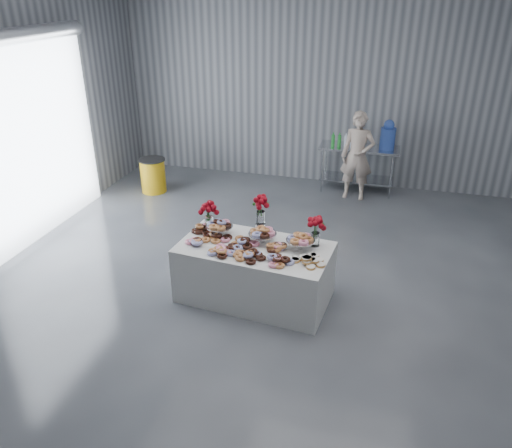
{
  "coord_description": "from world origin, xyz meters",
  "views": [
    {
      "loc": [
        1.36,
        -5.3,
        3.75
      ],
      "look_at": [
        -0.2,
        0.38,
        0.87
      ],
      "focal_mm": 35.0,
      "sensor_mm": 36.0,
      "label": 1
    }
  ],
  "objects": [
    {
      "name": "bouquet_center",
      "position": [
        -0.13,
        0.35,
        1.13
      ],
      "size": [
        0.26,
        0.26,
        0.57
      ],
      "color": "silver",
      "rests_on": "display_table"
    },
    {
      "name": "bouquet_left",
      "position": [
        -0.84,
        0.31,
        1.05
      ],
      "size": [
        0.26,
        0.26,
        0.42
      ],
      "color": "white",
      "rests_on": "display_table"
    },
    {
      "name": "display_table",
      "position": [
        -0.12,
        -0.01,
        0.38
      ],
      "size": [
        1.99,
        1.18,
        0.75
      ],
      "primitive_type": "cube",
      "rotation": [
        0.0,
        0.0,
        -0.1
      ],
      "color": "silver",
      "rests_on": "ground"
    },
    {
      "name": "trash_barrel",
      "position": [
        -3.01,
        3.0,
        0.33
      ],
      "size": [
        0.52,
        0.52,
        0.66
      ],
      "rotation": [
        0.0,
        0.0,
        -0.26
      ],
      "color": "gold",
      "rests_on": "ground"
    },
    {
      "name": "ground",
      "position": [
        0.0,
        0.0,
        0.0
      ],
      "size": [
        9.0,
        9.0,
        0.0
      ],
      "primitive_type": "plane",
      "color": "#3B3D43",
      "rests_on": "ground"
    },
    {
      "name": "cake_stand_right",
      "position": [
        0.45,
        0.09,
        0.89
      ],
      "size": [
        0.36,
        0.36,
        0.17
      ],
      "color": "silver",
      "rests_on": "display_table"
    },
    {
      "name": "prep_table",
      "position": [
        0.83,
        4.1,
        0.62
      ],
      "size": [
        1.5,
        0.6,
        0.9
      ],
      "color": "silver",
      "rests_on": "ground"
    },
    {
      "name": "cake_stand_mid",
      "position": [
        -0.05,
        0.14,
        0.89
      ],
      "size": [
        0.36,
        0.36,
        0.17
      ],
      "color": "silver",
      "rests_on": "display_table"
    },
    {
      "name": "water_jug",
      "position": [
        1.33,
        4.1,
        1.15
      ],
      "size": [
        0.28,
        0.28,
        0.55
      ],
      "color": "#426BE1",
      "rests_on": "prep_table"
    },
    {
      "name": "drink_bottles",
      "position": [
        0.51,
        4.0,
        1.04
      ],
      "size": [
        0.54,
        0.08,
        0.27
      ],
      "primitive_type": null,
      "color": "#268C33",
      "rests_on": "prep_table"
    },
    {
      "name": "person",
      "position": [
        0.82,
        3.74,
        0.83
      ],
      "size": [
        0.62,
        0.42,
        1.65
      ],
      "primitive_type": "imported",
      "rotation": [
        0.0,
        0.0,
        -0.05
      ],
      "color": "#CC8C93",
      "rests_on": "ground"
    },
    {
      "name": "room_walls",
      "position": [
        -0.27,
        0.07,
        2.64
      ],
      "size": [
        8.04,
        9.04,
        4.02
      ],
      "color": "gray",
      "rests_on": "ground"
    },
    {
      "name": "cake_stand_left",
      "position": [
        -0.65,
        0.2,
        0.89
      ],
      "size": [
        0.36,
        0.36,
        0.17
      ],
      "color": "silver",
      "rests_on": "display_table"
    },
    {
      "name": "bouquet_right",
      "position": [
        0.61,
        0.22,
        1.05
      ],
      "size": [
        0.26,
        0.26,
        0.42
      ],
      "color": "white",
      "rests_on": "display_table"
    },
    {
      "name": "danish_pile",
      "position": [
        0.62,
        -0.23,
        0.81
      ],
      "size": [
        0.48,
        0.48,
        0.11
      ],
      "primitive_type": null,
      "color": "white",
      "rests_on": "display_table"
    },
    {
      "name": "donut_mounds",
      "position": [
        -0.12,
        -0.06,
        0.8
      ],
      "size": [
        1.87,
        0.97,
        0.09
      ],
      "primitive_type": null,
      "rotation": [
        0.0,
        0.0,
        -0.1
      ],
      "color": "#BB7444",
      "rests_on": "display_table"
    }
  ]
}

